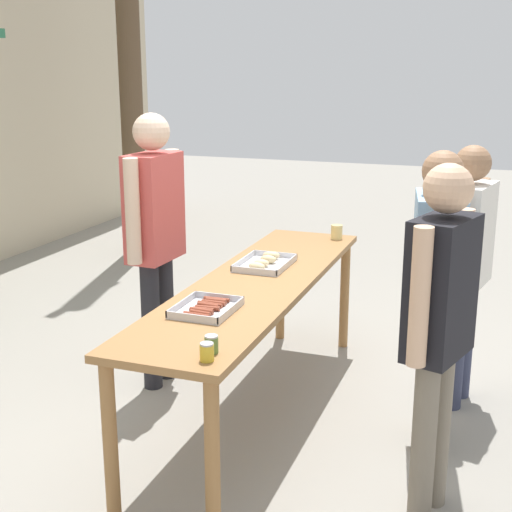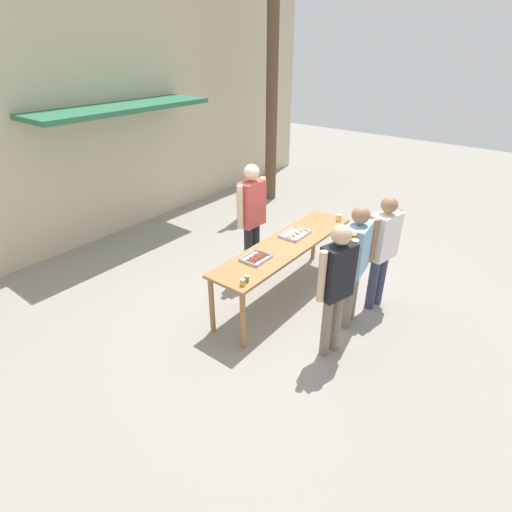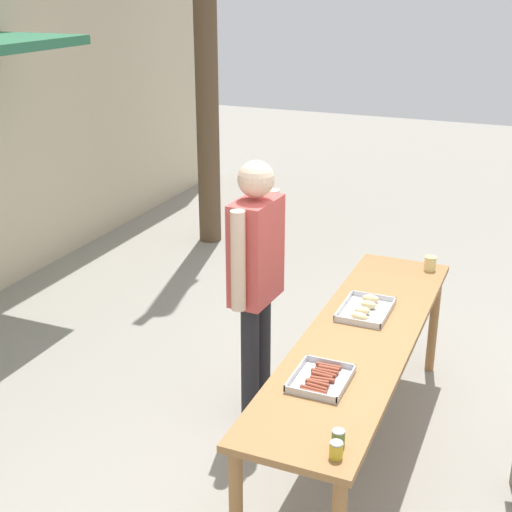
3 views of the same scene
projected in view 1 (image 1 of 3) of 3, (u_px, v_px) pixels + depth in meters
ground_plane at (256, 412)px, 4.50m from camera, size 24.00×24.00×0.00m
serving_table at (256, 296)px, 4.30m from camera, size 2.68×0.65×0.88m
food_tray_sausages at (206, 309)px, 3.73m from camera, size 0.36×0.29×0.04m
food_tray_buns at (265, 263)px, 4.57m from camera, size 0.43×0.31×0.06m
condiment_jar_mustard at (207, 352)px, 3.10m from camera, size 0.06×0.06×0.08m
condiment_jar_ketchup at (211, 344)px, 3.18m from camera, size 0.06×0.06×0.08m
beer_cup at (337, 232)px, 5.28m from camera, size 0.09×0.09×0.11m
person_server_behind_table at (155, 226)px, 4.67m from camera, size 0.60×0.25×1.84m
person_customer_holding_hotdog at (440, 312)px, 3.25m from camera, size 0.54×0.31×1.72m
person_customer_with_cup at (466, 255)px, 4.41m from camera, size 0.61×0.32×1.67m
person_customer_waiting_in_line at (436, 277)px, 3.90m from camera, size 0.66×0.32×1.69m
utility_pole at (127, 8)px, 7.69m from camera, size 1.10×0.26×5.32m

